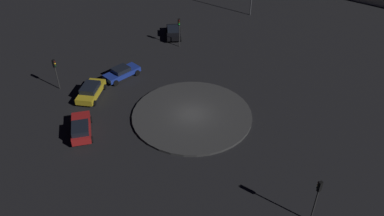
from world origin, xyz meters
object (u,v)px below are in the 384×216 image
at_px(traffic_light_north, 179,27).
at_px(traffic_light_south, 317,194).
at_px(car_blue, 122,72).
at_px(car_yellow, 91,91).
at_px(car_black, 173,32).
at_px(traffic_light_northwest, 55,68).
at_px(car_red, 81,128).

distance_m(traffic_light_north, traffic_light_south, 30.91).
bearing_deg(car_blue, car_yellow, -170.84).
bearing_deg(traffic_light_south, car_yellow, 16.02).
xyz_separation_m(car_black, traffic_light_south, (2.85, -34.07, 2.36)).
relative_size(traffic_light_northwest, traffic_light_north, 0.93).
height_order(car_red, traffic_light_south, traffic_light_south).
distance_m(car_yellow, traffic_light_northwest, 4.72).
distance_m(car_black, traffic_light_south, 34.27).
bearing_deg(car_red, car_yellow, -9.61).
relative_size(car_red, traffic_light_south, 1.03).
height_order(car_yellow, car_red, car_red).
bearing_deg(traffic_light_north, car_red, -32.30).
xyz_separation_m(traffic_light_north, traffic_light_south, (2.77, -30.79, 0.19)).
xyz_separation_m(car_yellow, traffic_light_north, (12.40, 9.11, 2.12)).
bearing_deg(car_blue, traffic_light_south, -95.39).
bearing_deg(traffic_light_south, car_black, -14.19).
bearing_deg(car_blue, traffic_light_north, 4.89).
distance_m(car_blue, traffic_light_south, 27.37).
height_order(car_blue, traffic_light_south, traffic_light_south).
xyz_separation_m(car_red, traffic_light_northwest, (-2.13, 9.06, 1.89)).
height_order(traffic_light_northwest, traffic_light_south, traffic_light_south).
relative_size(car_red, car_blue, 0.94).
xyz_separation_m(car_blue, traffic_light_northwest, (-7.25, -0.53, 1.97)).
distance_m(car_red, car_blue, 10.87).
relative_size(car_black, traffic_light_south, 1.09).
height_order(car_black, traffic_light_south, traffic_light_south).
bearing_deg(traffic_light_northwest, car_yellow, -2.84).
xyz_separation_m(car_red, car_blue, (5.12, 9.58, -0.08)).
distance_m(car_black, traffic_light_north, 3.94).
height_order(car_red, traffic_light_northwest, traffic_light_northwest).
relative_size(car_black, traffic_light_north, 1.17).
height_order(traffic_light_north, traffic_light_south, traffic_light_south).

